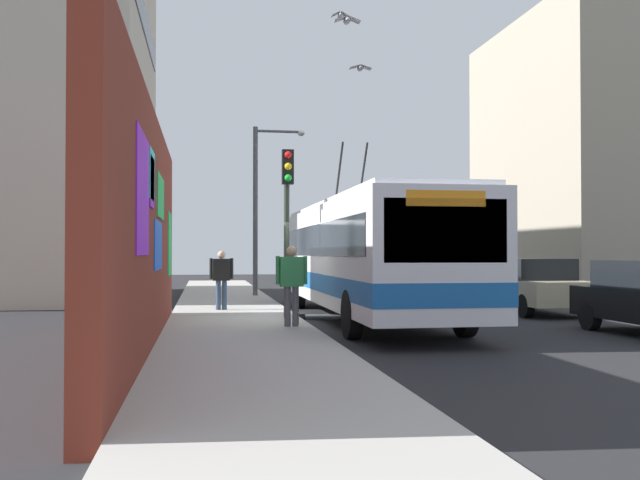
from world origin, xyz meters
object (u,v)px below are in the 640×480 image
Objects in this scene: pedestrian_midblock at (221,275)px; street_lamp at (262,197)px; parked_car_champagne at (527,284)px; traffic_light at (287,204)px; pedestrian_at_curb at (292,279)px; city_bus at (365,254)px.

street_lamp reaches higher than pedestrian_midblock.
street_lamp is (7.14, 7.22, 3.00)m from parked_car_champagne.
traffic_light reaches higher than parked_car_champagne.
street_lamp is at bearing -1.31° from pedestrian_at_curb.
street_lamp is (6.56, -1.66, 2.72)m from pedestrian_midblock.
traffic_light is at bearing -151.93° from pedestrian_midblock.
pedestrian_midblock is at bearing 28.07° from traffic_light.
pedestrian_at_curb is (-4.17, 7.48, 0.35)m from parked_car_champagne.
traffic_light is at bearing 107.21° from parked_car_champagne.
pedestrian_midblock is 0.26× the size of street_lamp.
street_lamp reaches higher than pedestrian_at_curb.
pedestrian_at_curb is at bearing 119.15° from parked_car_champagne.
city_bus is 3.04× the size of traffic_light.
pedestrian_midblock reaches higher than parked_car_champagne.
parked_car_champagne is 8.57m from pedestrian_at_curb.
pedestrian_at_curb is (-2.76, 2.28, -0.53)m from city_bus.
city_bus is 7.21× the size of pedestrian_at_curb.
parked_car_champagne is 2.97× the size of pedestrian_midblock.
city_bus is at bearing -166.74° from street_lamp.
traffic_light is (1.89, -0.13, 1.75)m from pedestrian_at_curb.
parked_car_champagne is 1.19× the size of traffic_light.
pedestrian_midblock is at bearing 61.55° from city_bus.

